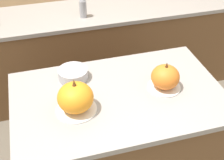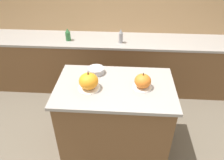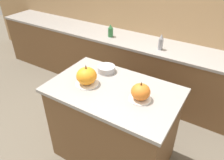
{
  "view_description": "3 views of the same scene",
  "coord_description": "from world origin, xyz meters",
  "px_view_note": "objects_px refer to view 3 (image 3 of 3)",
  "views": [
    {
      "loc": [
        -0.42,
        -1.34,
        2.13
      ],
      "look_at": [
        -0.03,
        0.03,
        1.03
      ],
      "focal_mm": 50.0,
      "sensor_mm": 36.0,
      "label": 1
    },
    {
      "loc": [
        0.09,
        -1.85,
        2.29
      ],
      "look_at": [
        -0.03,
        0.01,
        1.0
      ],
      "focal_mm": 35.0,
      "sensor_mm": 36.0,
      "label": 2
    },
    {
      "loc": [
        0.88,
        -1.44,
        2.14
      ],
      "look_at": [
        -0.02,
        0.0,
        1.03
      ],
      "focal_mm": 35.0,
      "sensor_mm": 36.0,
      "label": 3
    }
  ],
  "objects_px": {
    "pumpkin_cake_left": "(87,76)",
    "mixing_bowl": "(106,69)",
    "pumpkin_cake_right": "(141,92)",
    "bottle_tall": "(161,42)",
    "bottle_short": "(111,31)"
  },
  "relations": [
    {
      "from": "bottle_short",
      "to": "pumpkin_cake_right",
      "type": "bearing_deg",
      "value": -48.59
    },
    {
      "from": "pumpkin_cake_left",
      "to": "pumpkin_cake_right",
      "type": "xyz_separation_m",
      "value": [
        0.55,
        0.05,
        -0.01
      ]
    },
    {
      "from": "pumpkin_cake_left",
      "to": "bottle_tall",
      "type": "bearing_deg",
      "value": 76.83
    },
    {
      "from": "bottle_short",
      "to": "mixing_bowl",
      "type": "bearing_deg",
      "value": -60.28
    },
    {
      "from": "bottle_tall",
      "to": "mixing_bowl",
      "type": "distance_m",
      "value": 0.96
    },
    {
      "from": "bottle_short",
      "to": "pumpkin_cake_left",
      "type": "bearing_deg",
      "value": -67.77
    },
    {
      "from": "pumpkin_cake_right",
      "to": "mixing_bowl",
      "type": "bearing_deg",
      "value": 154.7
    },
    {
      "from": "pumpkin_cake_left",
      "to": "mixing_bowl",
      "type": "xyz_separation_m",
      "value": [
        0.04,
        0.3,
        -0.05
      ]
    },
    {
      "from": "pumpkin_cake_left",
      "to": "bottle_tall",
      "type": "height_order",
      "value": "pumpkin_cake_left"
    },
    {
      "from": "pumpkin_cake_left",
      "to": "bottle_tall",
      "type": "xyz_separation_m",
      "value": [
        0.29,
        1.22,
        -0.03
      ]
    },
    {
      "from": "bottle_short",
      "to": "mixing_bowl",
      "type": "height_order",
      "value": "bottle_short"
    },
    {
      "from": "pumpkin_cake_right",
      "to": "bottle_tall",
      "type": "xyz_separation_m",
      "value": [
        -0.26,
        1.17,
        -0.02
      ]
    },
    {
      "from": "bottle_tall",
      "to": "mixing_bowl",
      "type": "relative_size",
      "value": 1.15
    },
    {
      "from": "pumpkin_cake_right",
      "to": "pumpkin_cake_left",
      "type": "bearing_deg",
      "value": -174.51
    },
    {
      "from": "pumpkin_cake_right",
      "to": "bottle_tall",
      "type": "bearing_deg",
      "value": 102.63
    }
  ]
}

